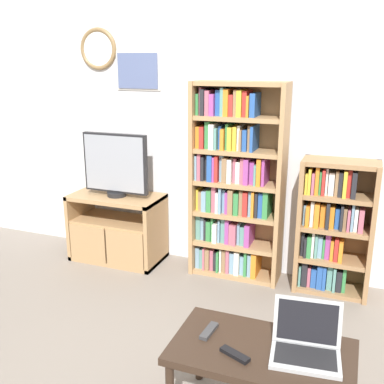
{
  "coord_description": "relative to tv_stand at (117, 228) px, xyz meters",
  "views": [
    {
      "loc": [
        1.09,
        -1.91,
        1.83
      ],
      "look_at": [
        -0.04,
        1.01,
        0.93
      ],
      "focal_mm": 42.0,
      "sensor_mm": 36.0,
      "label": 1
    }
  ],
  "objects": [
    {
      "name": "wall_back",
      "position": [
        1.01,
        0.3,
        0.99
      ],
      "size": [
        6.85,
        0.09,
        2.6
      ],
      "color": "silver",
      "rests_on": "ground_plane"
    },
    {
      "name": "tv_stand",
      "position": [
        0.0,
        0.0,
        0.0
      ],
      "size": [
        0.86,
        0.46,
        0.64
      ],
      "color": "tan",
      "rests_on": "ground_plane"
    },
    {
      "name": "television",
      "position": [
        0.02,
        -0.0,
        0.61
      ],
      "size": [
        0.63,
        0.18,
        0.58
      ],
      "color": "black",
      "rests_on": "tv_stand"
    },
    {
      "name": "bookshelf_tall",
      "position": [
        1.11,
        0.11,
        0.51
      ],
      "size": [
        0.78,
        0.31,
        1.69
      ],
      "color": "tan",
      "rests_on": "ground_plane"
    },
    {
      "name": "bookshelf_short",
      "position": [
        1.95,
        0.11,
        0.23
      ],
      "size": [
        0.58,
        0.32,
        1.1
      ],
      "color": "#9E754C",
      "rests_on": "ground_plane"
    },
    {
      "name": "coffee_table",
      "position": [
        1.74,
        -1.54,
        0.08
      ],
      "size": [
        0.91,
        0.51,
        0.45
      ],
      "color": "#332319",
      "rests_on": "ground_plane"
    },
    {
      "name": "laptop",
      "position": [
        1.95,
        -1.5,
        0.19
      ],
      "size": [
        0.36,
        0.31,
        0.25
      ],
      "rotation": [
        0.0,
        0.0,
        0.11
      ],
      "color": "#B7BABC",
      "rests_on": "coffee_table"
    },
    {
      "name": "remote_near_laptop",
      "position": [
        1.45,
        -1.5,
        0.14
      ],
      "size": [
        0.06,
        0.16,
        0.02
      ],
      "rotation": [
        0.0,
        0.0,
        3.05
      ],
      "color": "#38383A",
      "rests_on": "coffee_table"
    },
    {
      "name": "remote_far_from_laptop",
      "position": [
        1.63,
        -1.65,
        0.14
      ],
      "size": [
        0.16,
        0.1,
        0.02
      ],
      "rotation": [
        0.0,
        0.0,
        1.17
      ],
      "color": "black",
      "rests_on": "coffee_table"
    }
  ]
}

